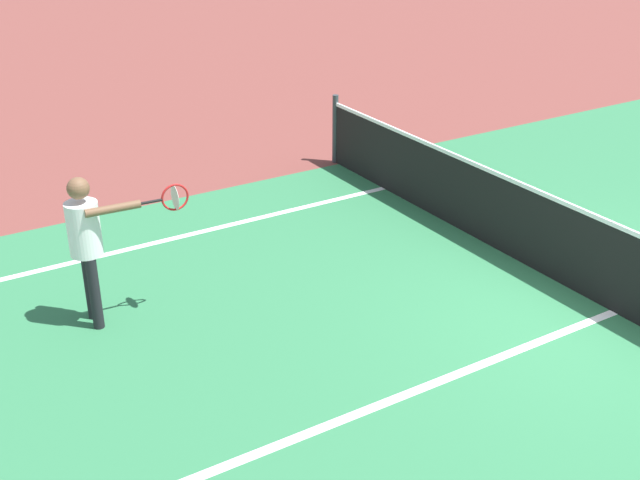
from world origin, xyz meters
TOP-DOWN VIEW (x-y plane):
  - ground_plane at (0.00, 0.00)m, footprint 60.00×60.00m
  - court_surface_inbounds at (0.00, 0.00)m, footprint 10.62×24.40m
  - line_center_service at (0.00, -3.20)m, footprint 0.10×6.40m
  - net at (0.00, 0.00)m, footprint 10.94×0.09m
  - player_near at (-2.64, -4.64)m, footprint 0.57×1.17m

SIDE VIEW (x-z plane):
  - ground_plane at x=0.00m, z-range 0.00..0.00m
  - court_surface_inbounds at x=0.00m, z-range 0.00..0.00m
  - line_center_service at x=0.00m, z-range 0.00..0.01m
  - net at x=0.00m, z-range -0.04..1.03m
  - player_near at x=-2.64m, z-range 0.19..1.76m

